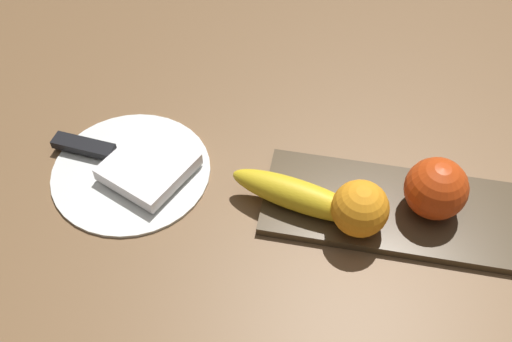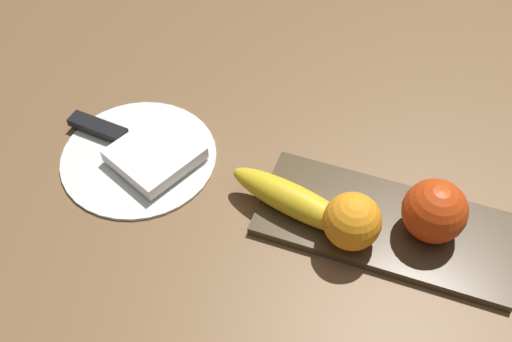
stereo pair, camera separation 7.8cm
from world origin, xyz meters
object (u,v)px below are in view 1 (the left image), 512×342
(dinner_plate, at_px, (131,170))
(knife, at_px, (94,149))
(orange_near_apple, at_px, (360,208))
(fruit_tray, at_px, (388,208))
(banana, at_px, (298,195))
(folded_napkin, at_px, (149,167))
(apple, at_px, (436,189))

(dinner_plate, distance_m, knife, 0.06)
(orange_near_apple, relative_size, knife, 0.39)
(fruit_tray, xyz_separation_m, banana, (-0.12, -0.02, 0.03))
(banana, height_order, knife, banana)
(knife, bearing_deg, orange_near_apple, -3.37)
(orange_near_apple, xyz_separation_m, folded_napkin, (-0.29, 0.04, -0.03))
(apple, xyz_separation_m, dinner_plate, (-0.40, -0.01, -0.05))
(knife, bearing_deg, fruit_tray, 2.89)
(banana, xyz_separation_m, orange_near_apple, (0.08, -0.02, 0.02))
(apple, distance_m, knife, 0.46)
(folded_napkin, bearing_deg, fruit_tray, 0.00)
(fruit_tray, bearing_deg, folded_napkin, 180.00)
(banana, xyz_separation_m, knife, (-0.29, 0.04, -0.02))
(fruit_tray, height_order, dinner_plate, fruit_tray)
(orange_near_apple, relative_size, dinner_plate, 0.33)
(banana, distance_m, folded_napkin, 0.21)
(banana, distance_m, knife, 0.30)
(orange_near_apple, height_order, dinner_plate, orange_near_apple)
(orange_near_apple, distance_m, knife, 0.38)
(folded_napkin, bearing_deg, banana, -6.04)
(fruit_tray, xyz_separation_m, apple, (0.05, 0.01, 0.05))
(apple, xyz_separation_m, folded_napkin, (-0.38, -0.01, -0.03))
(fruit_tray, height_order, folded_napkin, folded_napkin)
(fruit_tray, distance_m, orange_near_apple, 0.07)
(apple, bearing_deg, banana, -170.48)
(apple, height_order, knife, apple)
(orange_near_apple, bearing_deg, knife, 170.91)
(dinner_plate, bearing_deg, knife, 161.18)
(dinner_plate, bearing_deg, folded_napkin, 0.00)
(dinner_plate, height_order, knife, knife)
(apple, distance_m, dinner_plate, 0.41)
(dinner_plate, bearing_deg, fruit_tray, 0.00)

